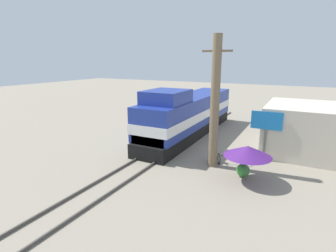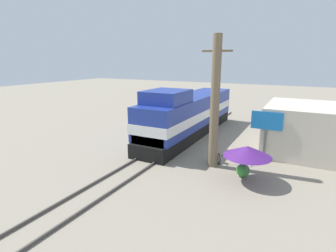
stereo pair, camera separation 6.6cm
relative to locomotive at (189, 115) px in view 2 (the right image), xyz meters
name	(u,v)px [view 2 (the right image)]	position (x,y,z in m)	size (l,w,h in m)	color
ground_plane	(162,152)	(0.00, -4.86, -1.90)	(120.00, 120.00, 0.00)	gray
rail_near	(153,149)	(-0.72, -4.86, -1.83)	(0.08, 33.74, 0.15)	#4C4742
rail_far	(170,152)	(0.72, -4.86, -1.83)	(0.08, 33.74, 0.15)	#4C4742
locomotive	(189,115)	(0.00, 0.00, 0.00)	(3.02, 15.13, 4.44)	black
utility_pole	(215,103)	(4.12, -5.61, 2.14)	(1.80, 0.55, 8.02)	#726047
vendor_umbrella	(248,151)	(6.46, -6.82, -0.15)	(2.60, 2.60, 2.04)	#4C4C4C
billboard_sign	(266,124)	(6.85, -3.11, 0.60)	(1.96, 0.12, 3.32)	#595959
shrub_cluster	(243,170)	(6.19, -6.33, -1.52)	(0.76, 0.76, 0.76)	#388C38
person_bystander	(211,149)	(3.78, -4.97, -1.04)	(0.34, 0.34, 1.61)	#2D3347
bicycle	(231,159)	(5.11, -4.79, -1.52)	(1.80, 1.43, 0.74)	black
building_block_distant	(305,129)	(9.15, 0.05, -0.16)	(5.31, 6.13, 3.48)	beige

